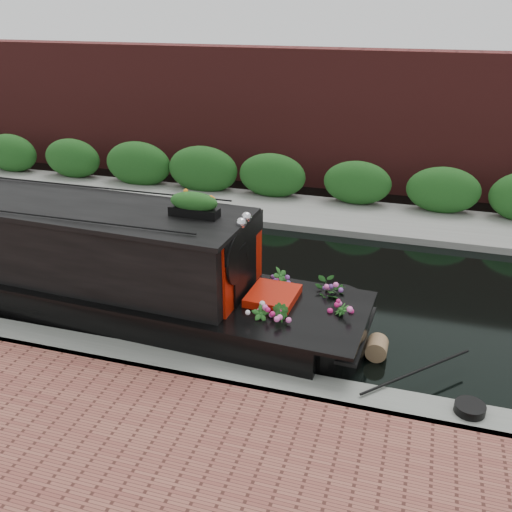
# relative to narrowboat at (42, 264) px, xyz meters

# --- Properties ---
(ground) EXTENTS (80.00, 80.00, 0.00)m
(ground) POSITION_rel_narrowboat_xyz_m (2.62, 1.90, -0.80)
(ground) COLOR black
(ground) RESTS_ON ground
(near_bank_coping) EXTENTS (40.00, 0.60, 0.50)m
(near_bank_coping) POSITION_rel_narrowboat_xyz_m (2.62, -1.40, -0.80)
(near_bank_coping) COLOR slate
(near_bank_coping) RESTS_ON ground
(far_bank_path) EXTENTS (40.00, 2.40, 0.34)m
(far_bank_path) POSITION_rel_narrowboat_xyz_m (2.62, 6.10, -0.80)
(far_bank_path) COLOR gray
(far_bank_path) RESTS_ON ground
(far_hedge) EXTENTS (40.00, 1.10, 2.80)m
(far_hedge) POSITION_rel_narrowboat_xyz_m (2.62, 7.00, -0.80)
(far_hedge) COLOR #1E511B
(far_hedge) RESTS_ON ground
(far_brick_wall) EXTENTS (40.00, 1.00, 8.00)m
(far_brick_wall) POSITION_rel_narrowboat_xyz_m (2.62, 9.10, -0.80)
(far_brick_wall) COLOR #541E1C
(far_brick_wall) RESTS_ON ground
(narrowboat) EXTENTS (11.55, 2.56, 2.70)m
(narrowboat) POSITION_rel_narrowboat_xyz_m (0.00, 0.00, 0.00)
(narrowboat) COLOR black
(narrowboat) RESTS_ON ground
(rope_fender) EXTENTS (0.34, 0.38, 0.34)m
(rope_fender) POSITION_rel_narrowboat_xyz_m (6.18, -0.00, -0.63)
(rope_fender) COLOR olive
(rope_fender) RESTS_ON ground
(coiled_mooring_rope) EXTENTS (0.41, 0.41, 0.12)m
(coiled_mooring_rope) POSITION_rel_narrowboat_xyz_m (7.53, -1.32, -0.49)
(coiled_mooring_rope) COLOR black
(coiled_mooring_rope) RESTS_ON near_bank_coping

